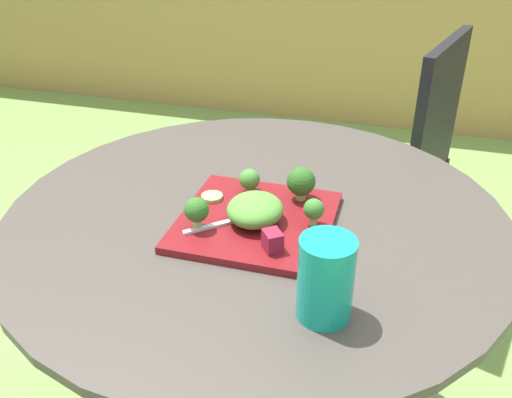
{
  "coord_description": "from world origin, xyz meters",
  "views": [
    {
      "loc": [
        0.25,
        -0.86,
        1.28
      ],
      "look_at": [
        0.01,
        -0.02,
        0.78
      ],
      "focal_mm": 38.96,
      "sensor_mm": 36.0,
      "label": 1
    }
  ],
  "objects_px": {
    "patio_chair": "(396,153)",
    "fork": "(233,221)",
    "salad_plate": "(256,221)",
    "drinking_glass": "(325,283)"
  },
  "relations": [
    {
      "from": "patio_chair",
      "to": "fork",
      "type": "height_order",
      "value": "patio_chair"
    },
    {
      "from": "drinking_glass",
      "to": "salad_plate",
      "type": "bearing_deg",
      "value": 128.02
    },
    {
      "from": "salad_plate",
      "to": "fork",
      "type": "bearing_deg",
      "value": -145.65
    },
    {
      "from": "drinking_glass",
      "to": "fork",
      "type": "height_order",
      "value": "drinking_glass"
    },
    {
      "from": "patio_chair",
      "to": "drinking_glass",
      "type": "relative_size",
      "value": 7.1
    },
    {
      "from": "salad_plate",
      "to": "fork",
      "type": "height_order",
      "value": "fork"
    },
    {
      "from": "patio_chair",
      "to": "fork",
      "type": "relative_size",
      "value": 7.11
    },
    {
      "from": "patio_chair",
      "to": "drinking_glass",
      "type": "xyz_separation_m",
      "value": [
        -0.06,
        -1.05,
        0.27
      ]
    },
    {
      "from": "patio_chair",
      "to": "drinking_glass",
      "type": "bearing_deg",
      "value": -93.26
    },
    {
      "from": "patio_chair",
      "to": "fork",
      "type": "xyz_separation_m",
      "value": [
        -0.26,
        -0.87,
        0.23
      ]
    }
  ]
}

